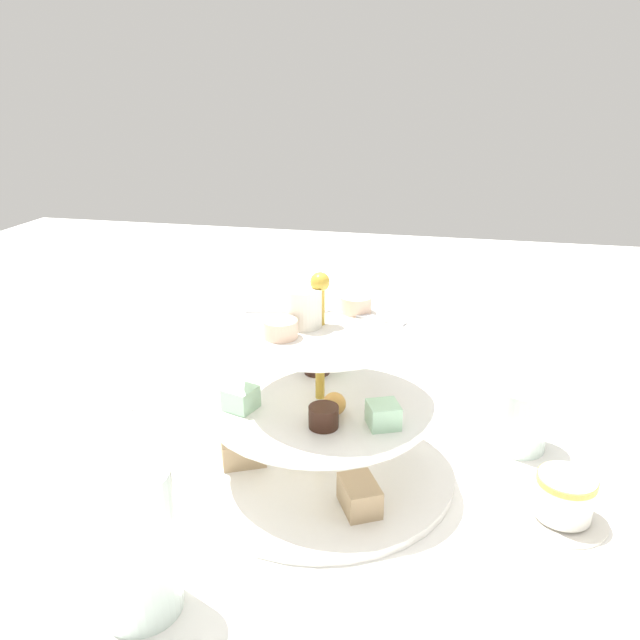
{
  "coord_description": "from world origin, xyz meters",
  "views": [
    {
      "loc": [
        -0.13,
        0.59,
        0.41
      ],
      "look_at": [
        0.0,
        0.0,
        0.18
      ],
      "focal_mm": 34.93,
      "sensor_mm": 36.0,
      "label": 1
    }
  ],
  "objects_px": {
    "tiered_serving_stand": "(320,416)",
    "water_glass_short_left": "(521,418)",
    "teacup_with_saucer": "(564,499)",
    "butter_knife_left": "(125,411)",
    "water_glass_mid_back": "(374,356)",
    "water_glass_tall_right": "(135,543)"
  },
  "relations": [
    {
      "from": "tiered_serving_stand",
      "to": "water_glass_tall_right",
      "type": "relative_size",
      "value": 2.24
    },
    {
      "from": "teacup_with_saucer",
      "to": "butter_knife_left",
      "type": "distance_m",
      "value": 0.55
    },
    {
      "from": "butter_knife_left",
      "to": "water_glass_mid_back",
      "type": "distance_m",
      "value": 0.35
    },
    {
      "from": "water_glass_short_left",
      "to": "water_glass_mid_back",
      "type": "bearing_deg",
      "value": -30.86
    },
    {
      "from": "water_glass_short_left",
      "to": "water_glass_mid_back",
      "type": "height_order",
      "value": "water_glass_mid_back"
    },
    {
      "from": "tiered_serving_stand",
      "to": "water_glass_short_left",
      "type": "bearing_deg",
      "value": -155.03
    },
    {
      "from": "water_glass_tall_right",
      "to": "butter_knife_left",
      "type": "relative_size",
      "value": 0.79
    },
    {
      "from": "tiered_serving_stand",
      "to": "water_glass_tall_right",
      "type": "distance_m",
      "value": 0.25
    },
    {
      "from": "teacup_with_saucer",
      "to": "water_glass_mid_back",
      "type": "relative_size",
      "value": 0.89
    },
    {
      "from": "water_glass_short_left",
      "to": "butter_knife_left",
      "type": "distance_m",
      "value": 0.51
    },
    {
      "from": "teacup_with_saucer",
      "to": "butter_knife_left",
      "type": "xyz_separation_m",
      "value": [
        0.54,
        -0.1,
        -0.02
      ]
    },
    {
      "from": "teacup_with_saucer",
      "to": "water_glass_tall_right",
      "type": "bearing_deg",
      "value": 28.52
    },
    {
      "from": "tiered_serving_stand",
      "to": "butter_knife_left",
      "type": "xyz_separation_m",
      "value": [
        0.28,
        -0.08,
        -0.07
      ]
    },
    {
      "from": "teacup_with_saucer",
      "to": "butter_knife_left",
      "type": "relative_size",
      "value": 0.53
    },
    {
      "from": "butter_knife_left",
      "to": "water_glass_mid_back",
      "type": "xyz_separation_m",
      "value": [
        -0.32,
        -0.14,
        0.05
      ]
    },
    {
      "from": "water_glass_short_left",
      "to": "water_glass_mid_back",
      "type": "xyz_separation_m",
      "value": [
        0.19,
        -0.12,
        0.01
      ]
    },
    {
      "from": "butter_knife_left",
      "to": "water_glass_short_left",
      "type": "bearing_deg",
      "value": 97.59
    },
    {
      "from": "water_glass_tall_right",
      "to": "butter_knife_left",
      "type": "bearing_deg",
      "value": -58.76
    },
    {
      "from": "water_glass_tall_right",
      "to": "water_glass_mid_back",
      "type": "xyz_separation_m",
      "value": [
        -0.13,
        -0.44,
        -0.02
      ]
    },
    {
      "from": "water_glass_tall_right",
      "to": "water_glass_short_left",
      "type": "xyz_separation_m",
      "value": [
        -0.33,
        -0.33,
        -0.03
      ]
    },
    {
      "from": "water_glass_short_left",
      "to": "teacup_with_saucer",
      "type": "xyz_separation_m",
      "value": [
        -0.03,
        0.13,
        -0.02
      ]
    },
    {
      "from": "butter_knife_left",
      "to": "water_glass_mid_back",
      "type": "relative_size",
      "value": 1.68
    }
  ]
}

